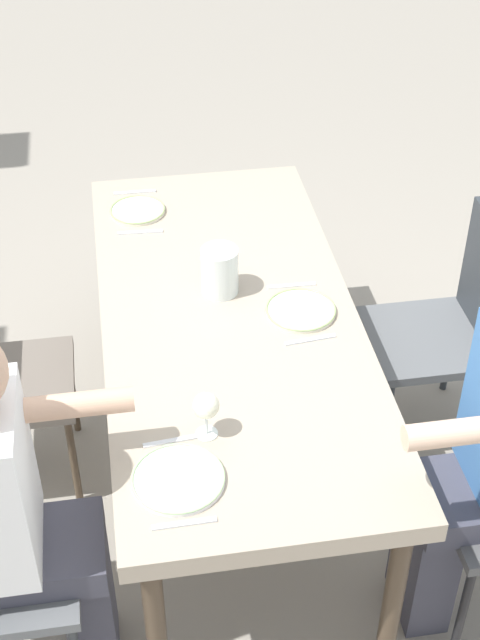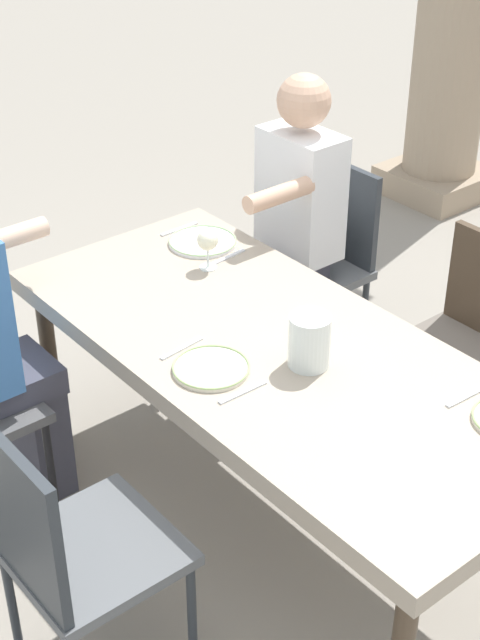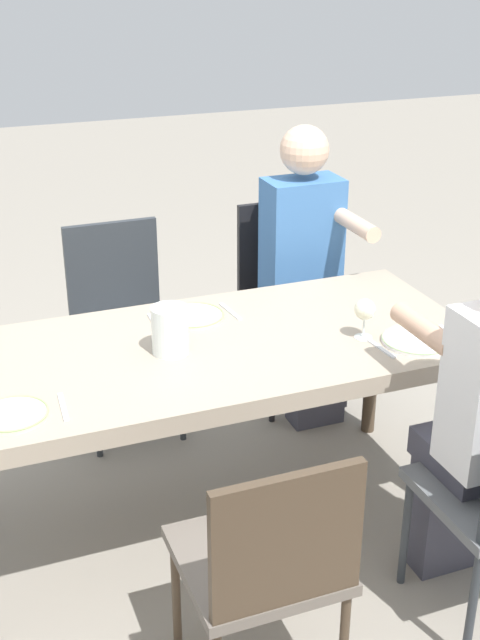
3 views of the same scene
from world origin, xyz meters
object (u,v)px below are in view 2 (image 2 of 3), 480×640
chair_mid_north (469,337)px  chair_mid_south (66,545)px  dining_table (276,363)px  wine_glass_0 (208,241)px  chair_west_north (318,253)px  plate_0 (203,241)px  diner_woman_green (288,225)px  water_pitcher (309,343)px  plate_1 (211,368)px

chair_mid_north → chair_mid_south: (0.00, -1.69, 0.03)m
dining_table → wine_glass_0: 0.59m
chair_west_north → wine_glass_0: wine_glass_0 is taller
chair_mid_north → plate_0: size_ratio=3.33×
chair_west_north → plate_0: (-0.01, -0.60, 0.24)m
chair_west_north → chair_mid_north: chair_west_north is taller
chair_west_north → plate_0: 0.65m
chair_west_north → chair_mid_north: 0.81m
chair_mid_north → chair_mid_south: 1.69m
chair_mid_north → plate_0: bearing=-144.1°
diner_woman_green → water_pitcher: diner_woman_green is taller
chair_west_north → plate_1: 1.30m
diner_woman_green → plate_1: diner_woman_green is taller
dining_table → chair_west_north: 1.11m
chair_mid_south → chair_west_north: bearing=115.6°
chair_mid_south → plate_1: bearing=103.2°
chair_west_north → plate_0: size_ratio=3.46×
diner_woman_green → wine_glass_0: (0.15, -0.52, 0.16)m
dining_table → chair_west_north: bearing=129.5°
chair_west_north → diner_woman_green: diner_woman_green is taller
dining_table → chair_mid_south: (0.12, -0.85, -0.16)m
chair_west_north → chair_mid_north: (0.81, -0.00, -0.02)m
dining_table → chair_mid_south: bearing=-82.2°
chair_mid_north → chair_mid_south: size_ratio=0.93×
chair_mid_north → diner_woman_green: size_ratio=0.66×
chair_mid_south → diner_woman_green: size_ratio=0.71×
wine_glass_0 → chair_mid_south: bearing=-56.6°
chair_mid_north → wine_glass_0: bearing=-133.4°
chair_west_north → wine_glass_0: bearing=-77.5°
chair_west_north → plate_1: chair_west_north is taller
chair_west_north → wine_glass_0: 0.79m
chair_west_north → dining_table: bearing=-50.5°
chair_west_north → diner_woman_green: size_ratio=0.68×
plate_1 → diner_woman_green: bearing=126.3°
dining_table → chair_mid_north: 0.87m
plate_1 → water_pitcher: bearing=57.1°
plate_0 → wine_glass_0: (0.16, -0.10, 0.10)m
wine_glass_0 → dining_table: bearing=-15.2°
plate_0 → water_pitcher: size_ratio=1.52×
chair_mid_north → diner_woman_green: 0.85m
dining_table → chair_mid_north: (0.12, 0.84, -0.19)m
diner_woman_green → plate_0: diner_woman_green is taller
plate_0 → dining_table: bearing=-19.3°
chair_mid_north → diner_woman_green: bearing=-168.0°
dining_table → wine_glass_0: bearing=164.8°
diner_woman_green → wine_glass_0: 0.57m
diner_woman_green → plate_0: size_ratio=5.08×
dining_table → wine_glass_0: size_ratio=12.88×
water_pitcher → plate_1: bearing=-122.9°
water_pitcher → plate_0: bearing=164.4°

